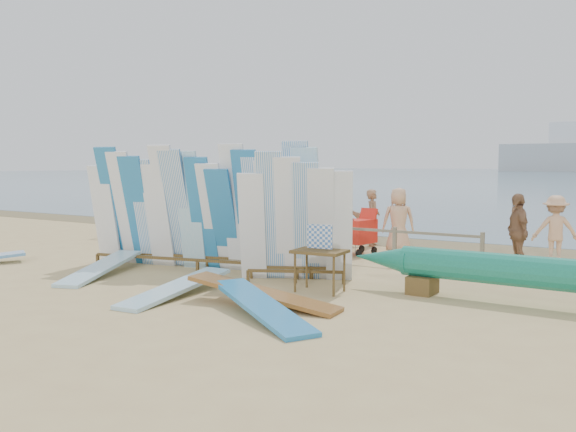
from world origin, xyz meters
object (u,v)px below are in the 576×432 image
Objects in this scene: beach_chair_left at (273,239)px; beachgoer_5 at (343,219)px; beachgoer_9 at (555,229)px; flat_board_c at (263,306)px; stroller at (361,236)px; beachgoer_extra_1 at (169,206)px; beachgoer_4 at (254,212)px; beachgoer_3 at (241,207)px; side_surfboard_rack at (296,224)px; flat_board_d at (262,318)px; flat_board_b at (176,296)px; main_surfboard_rack at (202,213)px; beachgoer_6 at (398,221)px; outrigger_canoe at (517,273)px; vendor_table at (320,270)px; beachgoer_2 at (180,211)px; flat_board_a at (101,276)px; beachgoer_0 at (136,203)px; beach_chair_right at (351,243)px; beachgoer_7 at (373,218)px; beachgoer_10 at (517,232)px.

beach_chair_left is 2.10m from beachgoer_5.
beachgoer_5 is at bearing -16.77° from beachgoer_9.
stroller reaches higher than flat_board_c.
beachgoer_extra_1 is at bearing -176.19° from beach_chair_left.
beachgoer_4 reaches higher than beachgoer_5.
beachgoer_extra_1 reaches higher than beach_chair_left.
side_surfboard_rack is at bearing -75.94° from beachgoer_3.
flat_board_d is at bearing -31.18° from beach_chair_left.
beachgoer_extra_1 is at bearing 129.20° from flat_board_b.
main_surfboard_rack is at bearing -105.95° from stroller.
outrigger_canoe is at bearing 102.75° from beachgoer_6.
beachgoer_4 is (-4.47, 1.52, 0.35)m from stroller.
side_surfboard_rack is at bearing 140.88° from vendor_table.
flat_board_d is 1.51× the size of beachgoer_2.
flat_board_a is (-1.36, -1.70, -1.27)m from main_surfboard_rack.
main_surfboard_rack reaches higher than beachgoer_0.
flat_board_c is at bearing -103.59° from vendor_table.
flat_board_d is 7.19m from beach_chair_right.
beachgoer_extra_1 reaches higher than outrigger_canoe.
beachgoer_6 is at bearing 19.43° from beach_chair_right.
main_surfboard_rack is 2.07× the size of flat_board_d.
beach_chair_left is at bearing -148.28° from beachgoer_4.
flat_board_c is 1.63× the size of beachgoer_4.
beach_chair_left is at bearing 115.22° from beachgoer_7.
beach_chair_right reaches higher than beach_chair_left.
outrigger_canoe is at bearing -47.12° from beachgoer_0.
flat_board_c is 1.73× the size of beachgoer_5.
beachgoer_6 is at bearing -139.21° from beachgoer_10.
stroller is 1.10m from beachgoer_6.
flat_board_d is at bearing -152.10° from flat_board_c.
flat_board_b is 1.73× the size of beachgoer_5.
beachgoer_10 reaches higher than flat_board_c.
beachgoer_6 is (-3.90, 4.44, 0.32)m from outrigger_canoe.
beachgoer_7 reaches higher than flat_board_a.
side_surfboard_rack is 11.20m from beachgoer_0.
beach_chair_right is 0.52× the size of beachgoer_10.
beachgoer_2 reaches higher than beachgoer_7.
beachgoer_10 reaches higher than flat_board_d.
flat_board_b is 1.78m from flat_board_c.
beachgoer_7 is (-1.96, 8.42, 0.81)m from flat_board_d.
beachgoer_extra_1 reaches higher than vendor_table.
beachgoer_extra_1 is (-10.18, 8.59, 0.80)m from flat_board_c.
outrigger_canoe is at bearing 20.67° from flat_board_b.
flat_board_c is (3.10, -2.12, -1.27)m from main_surfboard_rack.
beachgoer_2 is (-10.71, -1.29, 0.08)m from beachgoer_9.
beach_chair_right is at bearing 167.63° from beachgoer_7.
beachgoer_4 is at bearing -45.44° from beachgoer_3.
beachgoer_3 is 1.17× the size of beachgoer_9.
beach_chair_left is 2.68m from stroller.
beachgoer_0 is (-10.24, 0.53, 0.08)m from beachgoer_6.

